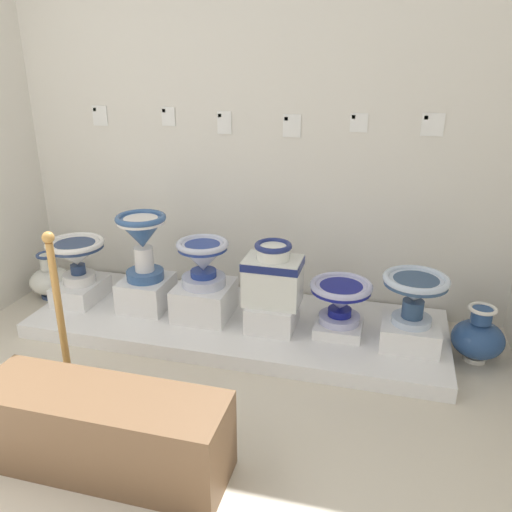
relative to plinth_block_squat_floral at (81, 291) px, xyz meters
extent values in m
cube|color=beige|center=(1.19, -1.41, -0.18)|extent=(5.57, 5.48, 0.02)
cube|color=silver|center=(1.19, 0.56, 1.43)|extent=(3.77, 0.06, 3.20)
cube|color=white|center=(1.19, 0.02, -0.12)|extent=(2.79, 0.97, 0.10)
cube|color=white|center=(0.00, 0.00, 0.00)|extent=(0.29, 0.39, 0.14)
cylinder|color=white|center=(0.00, 0.00, 0.10)|extent=(0.23, 0.23, 0.07)
cylinder|color=navy|center=(0.00, 0.00, 0.17)|extent=(0.11, 0.11, 0.07)
cone|color=white|center=(0.00, 0.00, 0.29)|extent=(0.40, 0.40, 0.16)
cylinder|color=navy|center=(0.00, 0.00, 0.35)|extent=(0.40, 0.40, 0.03)
torus|color=white|center=(0.00, 0.00, 0.37)|extent=(0.41, 0.41, 0.04)
cylinder|color=navy|center=(0.00, 0.00, 0.37)|extent=(0.28, 0.28, 0.01)
cube|color=white|center=(0.52, 0.02, 0.04)|extent=(0.32, 0.36, 0.22)
cylinder|color=#375C95|center=(0.52, 0.02, 0.18)|extent=(0.26, 0.26, 0.06)
cylinder|color=white|center=(0.52, 0.02, 0.30)|extent=(0.13, 0.13, 0.17)
cone|color=#375C95|center=(0.52, 0.02, 0.49)|extent=(0.33, 0.33, 0.21)
cylinder|color=white|center=(0.52, 0.02, 0.57)|extent=(0.32, 0.32, 0.03)
torus|color=#375C95|center=(0.52, 0.02, 0.59)|extent=(0.34, 0.34, 0.04)
cylinder|color=white|center=(0.52, 0.02, 0.59)|extent=(0.23, 0.23, 0.01)
cube|color=white|center=(0.96, 0.00, 0.05)|extent=(0.37, 0.39, 0.23)
cylinder|color=silver|center=(0.96, 0.00, 0.19)|extent=(0.30, 0.30, 0.06)
cylinder|color=navy|center=(0.96, 0.00, 0.25)|extent=(0.18, 0.18, 0.04)
cone|color=silver|center=(0.96, 0.00, 0.36)|extent=(0.34, 0.34, 0.19)
cylinder|color=navy|center=(0.96, 0.00, 0.43)|extent=(0.33, 0.33, 0.03)
torus|color=silver|center=(0.96, 0.00, 0.45)|extent=(0.35, 0.35, 0.04)
cylinder|color=navy|center=(0.96, 0.00, 0.45)|extent=(0.23, 0.23, 0.01)
cube|color=white|center=(1.45, -0.03, 0.02)|extent=(0.31, 0.33, 0.17)
cube|color=white|center=(1.45, -0.03, 0.26)|extent=(0.36, 0.25, 0.31)
cube|color=navy|center=(1.45, -0.03, 0.38)|extent=(0.37, 0.26, 0.05)
cylinder|color=white|center=(1.45, -0.03, 0.46)|extent=(0.21, 0.21, 0.09)
torus|color=navy|center=(1.45, -0.03, 0.50)|extent=(0.24, 0.24, 0.04)
cube|color=white|center=(1.88, 0.01, -0.03)|extent=(0.30, 0.33, 0.07)
cylinder|color=silver|center=(1.88, 0.01, 0.02)|extent=(0.27, 0.27, 0.05)
cylinder|color=navy|center=(1.88, 0.01, 0.07)|extent=(0.15, 0.15, 0.05)
cone|color=silver|center=(1.88, 0.01, 0.18)|extent=(0.39, 0.39, 0.16)
cylinder|color=navy|center=(1.88, 0.01, 0.24)|extent=(0.38, 0.38, 0.03)
torus|color=silver|center=(1.88, 0.01, 0.26)|extent=(0.40, 0.40, 0.04)
cylinder|color=navy|center=(1.88, 0.01, 0.25)|extent=(0.27, 0.27, 0.01)
cube|color=white|center=(2.33, -0.05, 0.01)|extent=(0.35, 0.32, 0.15)
cylinder|color=silver|center=(2.33, -0.05, 0.11)|extent=(0.24, 0.24, 0.04)
cylinder|color=navy|center=(2.33, -0.05, 0.18)|extent=(0.13, 0.13, 0.11)
cone|color=silver|center=(2.33, -0.05, 0.31)|extent=(0.38, 0.38, 0.14)
cylinder|color=navy|center=(2.33, -0.05, 0.36)|extent=(0.38, 0.38, 0.03)
torus|color=silver|center=(2.33, -0.05, 0.38)|extent=(0.39, 0.39, 0.04)
cylinder|color=navy|center=(2.33, -0.05, 0.37)|extent=(0.27, 0.27, 0.01)
cube|color=white|center=(-0.01, 0.52, 1.19)|extent=(0.12, 0.01, 0.15)
cube|color=#5B9E4C|center=(-0.05, 0.52, 1.24)|extent=(0.02, 0.01, 0.02)
cube|color=white|center=(0.54, 0.52, 1.20)|extent=(0.10, 0.01, 0.13)
cube|color=slate|center=(0.51, 0.52, 1.24)|extent=(0.02, 0.01, 0.02)
cube|color=white|center=(0.96, 0.52, 1.17)|extent=(0.10, 0.01, 0.16)
cube|color=#5B9E4C|center=(0.93, 0.52, 1.22)|extent=(0.02, 0.01, 0.02)
cube|color=white|center=(1.44, 0.52, 1.17)|extent=(0.12, 0.01, 0.15)
cube|color=slate|center=(1.40, 0.52, 1.21)|extent=(0.02, 0.01, 0.02)
cube|color=white|center=(1.89, 0.52, 1.20)|extent=(0.11, 0.01, 0.12)
cube|color=#5B9E4C|center=(1.85, 0.52, 1.24)|extent=(0.02, 0.01, 0.02)
cube|color=white|center=(2.35, 0.52, 1.20)|extent=(0.14, 0.01, 0.14)
cube|color=#5B9E4C|center=(2.30, 0.52, 1.25)|extent=(0.02, 0.01, 0.02)
cylinder|color=navy|center=(-0.37, 0.16, -0.15)|extent=(0.17, 0.17, 0.03)
ellipsoid|color=white|center=(-0.37, 0.16, -0.03)|extent=(0.32, 0.32, 0.21)
cylinder|color=white|center=(-0.37, 0.16, 0.13)|extent=(0.13, 0.13, 0.11)
torus|color=navy|center=(-0.37, 0.16, 0.18)|extent=(0.17, 0.17, 0.02)
cylinder|color=white|center=(2.73, 0.04, -0.15)|extent=(0.14, 0.14, 0.03)
ellipsoid|color=navy|center=(2.73, 0.04, -0.02)|extent=(0.32, 0.32, 0.23)
cylinder|color=navy|center=(2.73, 0.04, 0.14)|extent=(0.13, 0.13, 0.09)
torus|color=white|center=(2.73, 0.04, 0.19)|extent=(0.17, 0.17, 0.02)
cylinder|color=#C58D45|center=(0.47, -0.88, -0.15)|extent=(0.25, 0.25, 0.02)
cylinder|color=#C58D45|center=(0.47, -0.88, 0.29)|extent=(0.04, 0.04, 0.86)
sphere|color=#C58D45|center=(0.47, -0.88, 0.75)|extent=(0.06, 0.06, 0.06)
cube|color=brown|center=(0.98, -1.36, 0.03)|extent=(1.15, 0.36, 0.40)
camera|label=1|loc=(2.14, -3.05, 1.63)|focal=36.87mm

